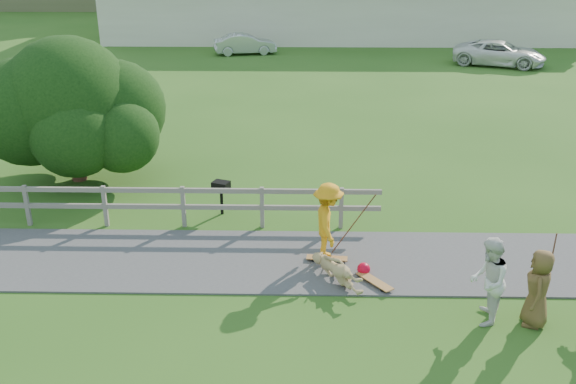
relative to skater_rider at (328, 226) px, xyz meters
name	(u,v)px	position (x,y,z in m)	size (l,w,h in m)	color
ground	(253,295)	(-1.59, -1.49, -0.91)	(260.00, 260.00, 0.00)	#2A5618
path	(258,260)	(-1.59, 0.01, -0.89)	(34.00, 3.00, 0.04)	#3E3E41
fence	(80,200)	(-6.20, 1.81, -0.19)	(15.05, 0.10, 1.10)	slate
skater_rider	(328,226)	(0.00, 0.00, 0.00)	(1.18, 0.68, 1.82)	orange
skater_fallen	(337,271)	(0.19, -0.92, -0.62)	(1.59, 0.38, 0.58)	tan
spectator_a	(488,281)	(2.96, -2.33, -0.02)	(0.86, 0.67, 1.78)	silver
spectator_c	(538,288)	(3.90, -2.40, -0.12)	(0.77, 0.50, 1.58)	brown
car_silver	(245,44)	(-4.02, 25.98, -0.30)	(1.29, 3.70, 1.22)	#B9BCC2
car_white	(499,53)	(10.31, 22.83, -0.23)	(2.28, 4.94, 1.37)	white
tree	(73,124)	(-7.34, 5.04, 0.83)	(5.98, 5.98, 3.48)	black
bbq	(222,198)	(-2.71, 2.62, -0.45)	(0.43, 0.33, 0.92)	black
longboard_rider	(327,260)	(0.00, 0.00, -0.86)	(0.94, 0.23, 0.10)	olive
longboard_fallen	(375,283)	(0.99, -1.02, -0.86)	(0.96, 0.23, 0.11)	olive
helmet	(364,269)	(0.79, -0.57, -0.77)	(0.29, 0.29, 0.29)	red
pole_rider	(353,219)	(0.60, 0.40, -0.01)	(0.03, 0.03, 1.80)	#522E21
pole_spec_left	(549,273)	(4.25, -1.93, -0.05)	(0.03, 0.03, 1.72)	#522E21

